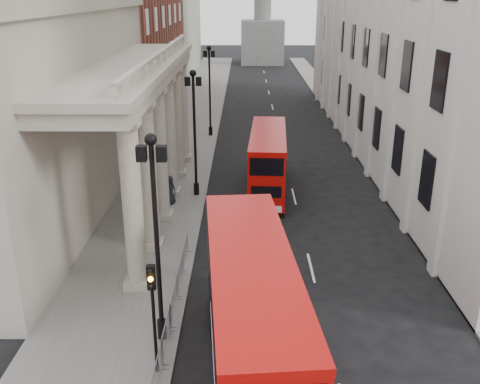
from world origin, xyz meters
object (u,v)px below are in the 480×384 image
Objects in this scene: bus_far at (268,161)px; pedestrian_a at (143,218)px; bus_near at (251,318)px; pedestrian_b at (142,184)px; lamp_post_north at (210,85)px; pedestrian_c at (170,190)px; lamp_post_mid at (194,125)px; lamp_post_south at (156,227)px; traffic_light at (153,300)px.

pedestrian_a is (-7.34, -7.18, -1.16)m from bus_far.
bus_near is 19.59m from pedestrian_b.
pedestrian_c is at bearing -95.03° from lamp_post_north.
bus_near is 19.39m from bus_far.
pedestrian_b is (-3.61, -16.08, -4.02)m from lamp_post_north.
pedestrian_b is at bearing 106.28° from bus_near.
pedestrian_c is (-6.39, -2.75, -1.12)m from bus_far.
pedestrian_a is 6.13m from pedestrian_b.
pedestrian_c is at bearing -132.95° from lamp_post_mid.
bus_near reaches higher than pedestrian_b.
lamp_post_south and lamp_post_north have the same top height.
bus_near is (3.49, -34.26, -2.35)m from lamp_post_north.
bus_far is at bearing 74.20° from lamp_post_south.
pedestrian_a is (-2.51, -6.10, -3.89)m from lamp_post_mid.
traffic_light is at bearing -75.45° from pedestrian_a.
lamp_post_north is 4.44× the size of pedestrian_c.
pedestrian_a is 4.53m from pedestrian_c.
lamp_post_south is 32.00m from lamp_post_north.
bus_far is at bearing -72.05° from lamp_post_north.
traffic_light is 3.44m from bus_near.
lamp_post_south reaches higher than pedestrian_a.
pedestrian_b is at bearing -102.66° from lamp_post_north.
traffic_light is 0.37× the size of bus_near.
bus_far is (4.83, 1.08, -2.73)m from lamp_post_mid.
pedestrian_b is (-7.10, 18.18, -1.67)m from bus_near.
pedestrian_b is (-3.61, 15.92, -4.02)m from lamp_post_south.
lamp_post_mid is 0.85× the size of bus_far.
pedestrian_c is (-1.56, -17.67, -3.85)m from lamp_post_north.
bus_far is 10.33m from pedestrian_a.
bus_far is (4.83, -14.92, -2.73)m from lamp_post_north.
lamp_post_mid reaches higher than pedestrian_a.
lamp_post_north reaches higher than pedestrian_b.
lamp_post_mid is 0.72× the size of bus_near.
pedestrian_c reaches higher than pedestrian_b.
pedestrian_b is 0.82× the size of pedestrian_c.
pedestrian_c is at bearing 101.87° from bus_near.
bus_near is at bearing 106.38° from pedestrian_b.
pedestrian_a is at bearing -82.33° from pedestrian_c.
bus_far reaches higher than pedestrian_c.
traffic_light is 12.38m from pedestrian_a.
pedestrian_c is (0.95, 4.43, 0.04)m from pedestrian_a.
bus_far is at bearing 80.97° from bus_near.
pedestrian_a is at bearing 95.44° from pedestrian_b.
bus_far is (1.35, 19.34, -0.38)m from bus_near.
bus_far is at bearing 43.06° from pedestrian_c.
lamp_post_south is at bearing -90.00° from lamp_post_mid.
lamp_post_north is (0.00, 32.00, 0.00)m from lamp_post_south.
lamp_post_north is at bearing 90.17° from traffic_light.
lamp_post_north is 0.72× the size of bus_near.
lamp_post_south is 0.72× the size of bus_near.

